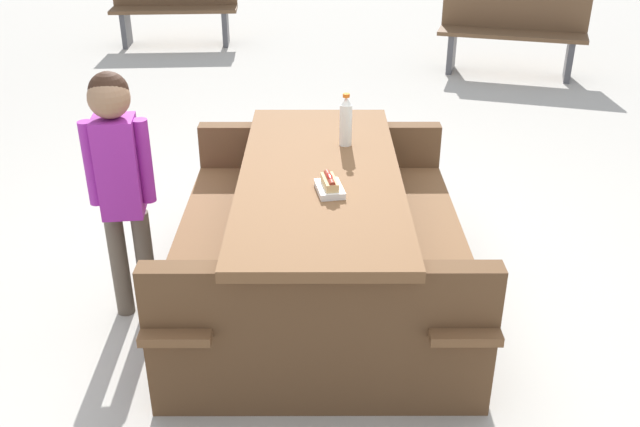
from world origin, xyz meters
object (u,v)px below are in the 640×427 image
(soda_bottle, at_px, (346,121))
(child_in_coat, at_px, (119,168))
(hotdog_tray, at_px, (330,186))
(park_bench_mid, at_px, (175,7))
(park_bench_near, at_px, (512,31))
(picnic_table, at_px, (320,228))

(soda_bottle, distance_m, child_in_coat, 1.14)
(hotdog_tray, relative_size, park_bench_mid, 0.12)
(hotdog_tray, xyz_separation_m, park_bench_near, (-4.26, 2.54, -0.33))
(park_bench_near, bearing_deg, picnic_table, -32.37)
(hotdog_tray, relative_size, child_in_coat, 0.15)
(hotdog_tray, bearing_deg, park_bench_near, 149.19)
(park_bench_mid, bearing_deg, picnic_table, 9.87)
(soda_bottle, xyz_separation_m, hotdog_tray, (0.55, -0.16, -0.10))
(park_bench_near, bearing_deg, hotdog_tray, -30.81)
(hotdog_tray, distance_m, park_bench_mid, 6.14)
(picnic_table, relative_size, park_bench_near, 1.28)
(picnic_table, height_order, soda_bottle, soda_bottle)
(child_in_coat, height_order, park_bench_mid, child_in_coat)
(soda_bottle, bearing_deg, park_bench_near, 147.31)
(child_in_coat, relative_size, park_bench_near, 0.81)
(picnic_table, bearing_deg, hotdog_tray, 3.02)
(child_in_coat, distance_m, park_bench_mid, 5.77)
(picnic_table, xyz_separation_m, child_in_coat, (-0.05, -0.93, 0.35))
(child_in_coat, xyz_separation_m, park_bench_mid, (-5.76, -0.08, -0.35))
(picnic_table, xyz_separation_m, park_bench_mid, (-5.81, -1.01, 0.00))
(picnic_table, height_order, park_bench_mid, park_bench_mid)
(picnic_table, bearing_deg, park_bench_mid, -170.13)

